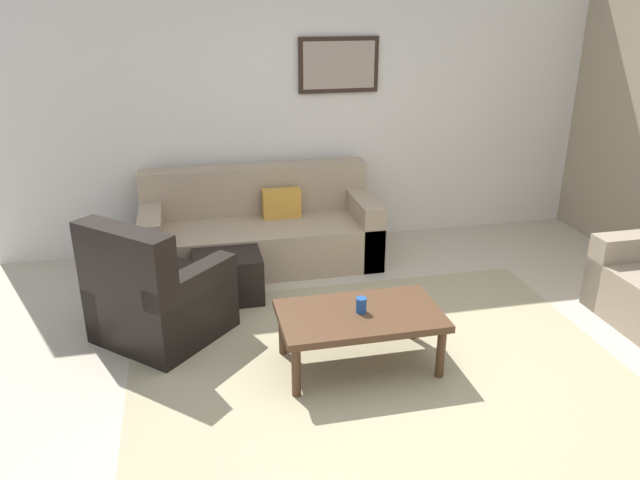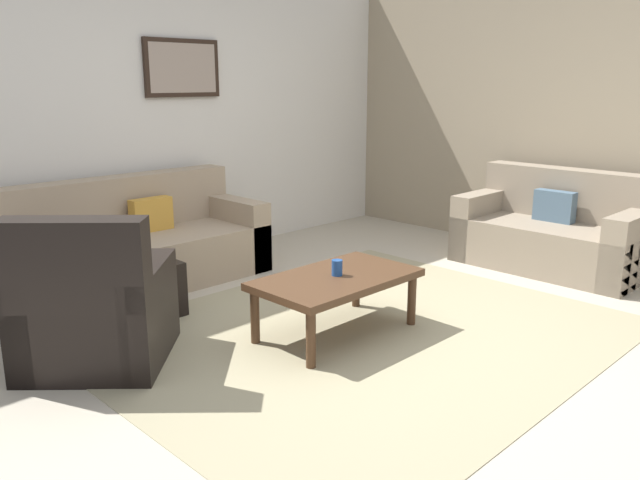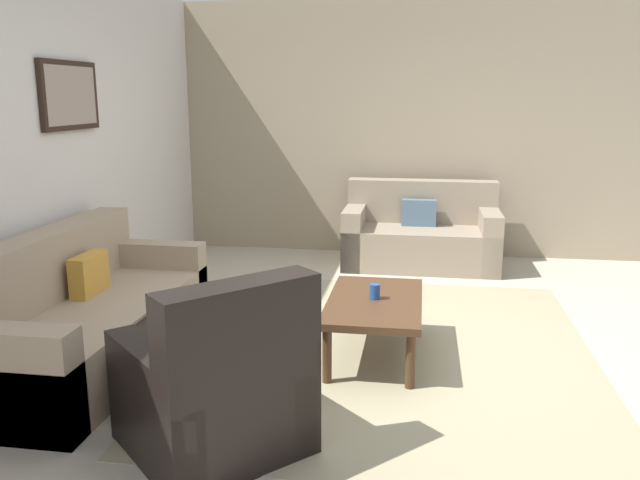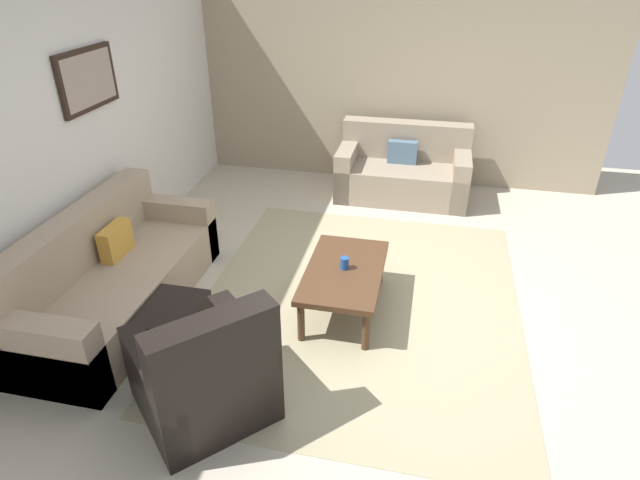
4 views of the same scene
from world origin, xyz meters
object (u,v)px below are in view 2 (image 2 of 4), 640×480
Objects in this scene: coffee_table at (336,283)px; framed_artwork at (182,68)px; ottoman at (133,289)px; couch_loveseat at (555,234)px; armchair_leather at (94,317)px; couch_main at (130,249)px; cup at (337,268)px.

framed_artwork is (0.44, 2.39, 1.42)m from coffee_table.
ottoman is 2.29m from framed_artwork.
couch_loveseat is 1.41× the size of armchair_leather.
framed_artwork is at bearing 128.63° from couch_loveseat.
ottoman is (0.58, 0.59, -0.11)m from armchair_leather.
couch_main is 3.77m from couch_loveseat.
armchair_leather is 1.03× the size of coffee_table.
armchair_leather is (-3.96, 0.98, 0.01)m from couch_loveseat.
coffee_table is (1.37, -0.68, 0.05)m from armchair_leather.
ottoman is 1.53m from cup.
couch_main is 2.78× the size of framed_artwork.
couch_main reaches higher than cup.
coffee_table is (0.43, -1.97, 0.06)m from couch_main.
cup is at bearing 15.80° from coffee_table.
couch_loveseat is 1.45× the size of coffee_table.
framed_artwork is (0.87, 0.41, 1.48)m from couch_main.
armchair_leather reaches higher than couch_main.
armchair_leather is at bearing -126.10° from couch_main.
cup reaches higher than coffee_table.
ottoman is at bearing 155.09° from couch_loveseat.
couch_loveseat is 3.73m from ottoman.
framed_artwork is at bearing 43.28° from armchair_leather.
ottoman is at bearing 45.89° from armchair_leather.
coffee_table is 1.41× the size of framed_artwork.
couch_main is at bearing 102.23° from coffee_table.
cup is (-2.58, 0.30, 0.16)m from couch_loveseat.
armchair_leather is at bearing 153.91° from cup.
ottoman is (-3.38, 1.57, -0.10)m from couch_loveseat.
coffee_table is 0.10m from cup.
coffee_table is (-2.58, 0.30, 0.06)m from couch_loveseat.
couch_main is 1.92× the size of armchair_leather.
couch_loveseat is at bearing -37.03° from couch_main.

